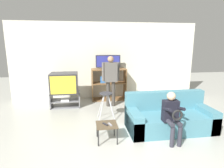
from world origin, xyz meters
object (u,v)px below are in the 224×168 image
object	(u,v)px
remote_control_white	(110,124)
remote_control_black	(105,124)
television_main	(64,83)
media_shelf	(109,84)
couch	(169,118)
person_seated_child	(172,114)
person_standing_adult	(111,76)
tv_stand	(65,100)
snack_table	(107,126)
television_flat	(108,62)
folding_stool	(106,98)

from	to	relation	value
remote_control_white	remote_control_black	bearing A→B (deg)	147.53
television_main	media_shelf	distance (m)	1.53
couch	person_seated_child	xyz separation A→B (m)	(-0.19, -0.50, 0.30)
person_standing_adult	person_seated_child	bearing A→B (deg)	-68.76
remote_control_white	media_shelf	bearing A→B (deg)	66.59
tv_stand	couch	world-z (taller)	couch
television_main	snack_table	distance (m)	2.49
snack_table	couch	bearing A→B (deg)	12.35
remote_control_white	person_standing_adult	size ratio (longest dim) A/B	0.09
person_standing_adult	person_seated_child	xyz separation A→B (m)	(0.88, -2.26, -0.36)
snack_table	remote_control_white	world-z (taller)	remote_control_white
tv_stand	television_flat	world-z (taller)	television_flat
person_seated_child	television_main	bearing A→B (deg)	133.06
snack_table	person_seated_child	world-z (taller)	person_seated_child
media_shelf	remote_control_white	xyz separation A→B (m)	(-0.35, -2.81, -0.19)
television_main	snack_table	xyz separation A→B (m)	(1.01, -2.24, -0.44)
television_main	person_seated_child	bearing A→B (deg)	-46.94
person_standing_adult	television_main	bearing A→B (deg)	173.20
television_main	remote_control_white	xyz separation A→B (m)	(1.07, -2.28, -0.38)
folding_stool	media_shelf	bearing A→B (deg)	80.10
person_seated_child	remote_control_black	bearing A→B (deg)	172.44
tv_stand	person_seated_child	distance (m)	3.33
television_flat	folding_stool	distance (m)	1.86
tv_stand	remote_control_black	world-z (taller)	tv_stand
snack_table	couch	xyz separation A→B (m)	(1.45, 0.32, -0.03)
tv_stand	person_standing_adult	xyz separation A→B (m)	(1.38, -0.17, 0.71)
tv_stand	person_seated_child	size ratio (longest dim) A/B	0.89
folding_stool	person_standing_adult	world-z (taller)	person_standing_adult
folding_stool	couch	size ratio (longest dim) A/B	0.37
television_flat	snack_table	bearing A→B (deg)	-98.05
snack_table	media_shelf	bearing A→B (deg)	81.54
tv_stand	remote_control_black	xyz separation A→B (m)	(0.97, -2.25, 0.14)
snack_table	person_standing_adult	distance (m)	2.20
couch	person_standing_adult	size ratio (longest dim) A/B	1.22
television_main	folding_stool	distance (m)	1.61
television_flat	folding_stool	world-z (taller)	television_flat
tv_stand	person_standing_adult	bearing A→B (deg)	-6.84
remote_control_black	person_standing_adult	size ratio (longest dim) A/B	0.09
media_shelf	folding_stool	distance (m)	1.69
media_shelf	remote_control_black	size ratio (longest dim) A/B	8.05
remote_control_black	couch	size ratio (longest dim) A/B	0.08
snack_table	couch	size ratio (longest dim) A/B	0.22
remote_control_black	person_seated_child	size ratio (longest dim) A/B	0.15
folding_stool	remote_control_black	world-z (taller)	folding_stool
television_main	person_standing_adult	size ratio (longest dim) A/B	0.52
television_main	person_seated_child	world-z (taller)	television_main
television_main	media_shelf	xyz separation A→B (m)	(1.42, 0.53, -0.20)
television_main	folding_stool	size ratio (longest dim) A/B	1.15
television_flat	snack_table	world-z (taller)	television_flat
person_standing_adult	snack_table	bearing A→B (deg)	-100.35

